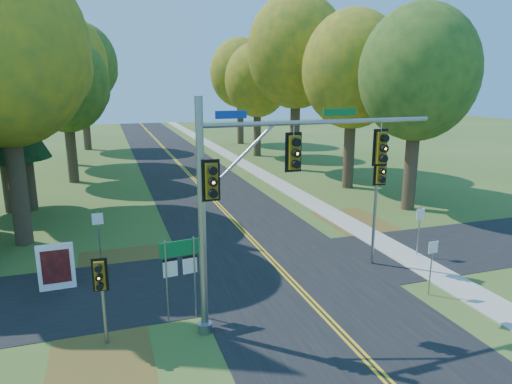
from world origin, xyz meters
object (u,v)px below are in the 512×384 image
object	(u,v)px
traffic_mast	(265,182)
route_sign_cluster	(180,263)
east_signal_pole	(379,183)
info_kiosk	(56,267)

from	to	relation	value
traffic_mast	route_sign_cluster	world-z (taller)	traffic_mast
east_signal_pole	traffic_mast	bearing A→B (deg)	-145.77
east_signal_pole	route_sign_cluster	world-z (taller)	east_signal_pole
east_signal_pole	route_sign_cluster	bearing A→B (deg)	-159.32
traffic_mast	info_kiosk	xyz separation A→B (m)	(-6.96, 5.00, -3.98)
route_sign_cluster	info_kiosk	bearing A→B (deg)	130.67
traffic_mast	info_kiosk	world-z (taller)	traffic_mast
traffic_mast	info_kiosk	size ratio (longest dim) A/B	4.47
info_kiosk	route_sign_cluster	bearing A→B (deg)	-44.50
route_sign_cluster	info_kiosk	world-z (taller)	route_sign_cluster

